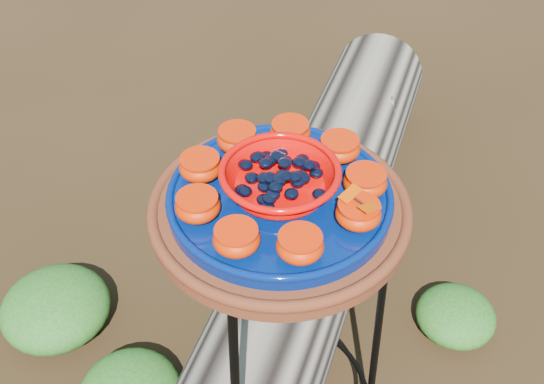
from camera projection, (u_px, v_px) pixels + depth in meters
plant_stand at (278, 342)px, 1.38m from camera, size 0.44×0.44×0.70m
terracotta_saucer at (280, 212)px, 1.13m from camera, size 0.43×0.43×0.03m
cobalt_plate at (280, 199)px, 1.11m from camera, size 0.37×0.37×0.02m
red_bowl at (280, 182)px, 1.08m from camera, size 0.18×0.18×0.05m
glass_gems at (280, 164)px, 1.06m from camera, size 0.14×0.14×0.02m
orange_half_0 at (358, 214)px, 1.04m from camera, size 0.07×0.07×0.04m
orange_half_1 at (365, 182)px, 1.09m from camera, size 0.07×0.07×0.04m
orange_half_2 at (339, 148)px, 1.15m from camera, size 0.07×0.07×0.04m
orange_half_3 at (290, 133)px, 1.19m from camera, size 0.07×0.07×0.04m
orange_half_4 at (237, 139)px, 1.17m from camera, size 0.07×0.07×0.04m
orange_half_5 at (200, 167)px, 1.12m from camera, size 0.07×0.07×0.04m
orange_half_6 at (198, 206)px, 1.05m from camera, size 0.07×0.07×0.04m
orange_half_7 at (237, 239)px, 1.00m from camera, size 0.07×0.07×0.04m
orange_half_8 at (300, 246)px, 0.99m from camera, size 0.07×0.07×0.04m
butterfly at (360, 202)px, 1.02m from camera, size 0.07×0.05×0.01m
driftwood_log at (318, 223)px, 1.90m from camera, size 1.62×1.25×0.31m
foliage_right at (456, 315)px, 1.80m from camera, size 0.21×0.21×0.11m
foliage_back at (55, 307)px, 1.79m from camera, size 0.29×0.29×0.14m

